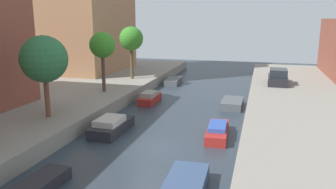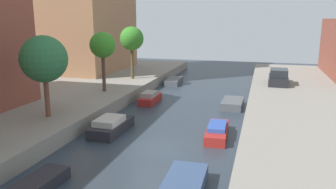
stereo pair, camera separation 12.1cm
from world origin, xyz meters
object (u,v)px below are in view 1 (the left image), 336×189
at_px(moored_boat_left_2, 38,186).
at_px(moored_boat_right_3, 217,131).
at_px(moored_boat_left_5, 173,81).
at_px(moored_boat_right_4, 232,103).
at_px(street_tree_2, 44,59).
at_px(moored_boat_right_2, 185,187).
at_px(street_tree_3, 102,46).
at_px(parked_car, 278,78).
at_px(street_tree_4, 131,39).
at_px(moored_boat_left_3, 111,126).
at_px(moored_boat_left_4, 150,98).

distance_m(moored_boat_left_2, moored_boat_right_3, 11.13).
height_order(moored_boat_left_5, moored_boat_right_4, moored_boat_right_4).
bearing_deg(street_tree_2, moored_boat_right_2, -28.17).
bearing_deg(street_tree_3, parked_car, 27.24).
bearing_deg(street_tree_4, parked_car, 3.75).
bearing_deg(moored_boat_right_2, moored_boat_left_3, 134.82).
bearing_deg(street_tree_4, moored_boat_left_5, 41.02).
relative_size(parked_car, moored_boat_left_2, 1.31).
xyz_separation_m(street_tree_3, moored_boat_right_3, (10.90, -6.31, -4.64)).
xyz_separation_m(street_tree_2, street_tree_3, (0.00, 8.19, 0.24)).
bearing_deg(street_tree_3, street_tree_4, 90.00).
bearing_deg(street_tree_2, moored_boat_left_2, -58.60).
bearing_deg(parked_car, moored_boat_right_3, -106.19).
xyz_separation_m(street_tree_4, moored_boat_right_3, (10.90, -13.03, -4.83)).
bearing_deg(moored_boat_right_4, moored_boat_left_5, 130.48).
distance_m(street_tree_4, moored_boat_left_3, 15.44).
xyz_separation_m(moored_boat_left_4, moored_boat_left_5, (-0.20, 9.10, -0.12)).
bearing_deg(moored_boat_right_4, parked_car, 59.29).
relative_size(street_tree_4, moored_boat_left_3, 1.44).
distance_m(moored_boat_left_2, moored_boat_left_5, 25.30).
bearing_deg(moored_boat_left_2, street_tree_3, 105.84).
relative_size(moored_boat_left_3, moored_boat_left_5, 1.05).
bearing_deg(moored_boat_left_3, moored_boat_left_5, 91.19).
xyz_separation_m(street_tree_4, moored_boat_left_3, (4.10, -14.11, -4.75)).
bearing_deg(moored_boat_right_3, street_tree_2, -170.19).
height_order(moored_boat_right_2, moored_boat_right_4, moored_boat_right_2).
xyz_separation_m(street_tree_2, street_tree_4, (-0.00, 14.92, 0.43)).
height_order(moored_boat_left_2, moored_boat_right_4, moored_boat_right_4).
height_order(street_tree_4, moored_boat_left_3, street_tree_4).
height_order(street_tree_2, moored_boat_right_2, street_tree_2).
bearing_deg(moored_boat_left_5, street_tree_4, -138.98).
distance_m(moored_boat_left_2, moored_boat_left_3, 7.93).
xyz_separation_m(moored_boat_left_5, moored_boat_right_4, (7.41, -8.69, 0.01)).
relative_size(street_tree_3, moored_boat_left_5, 1.43).
xyz_separation_m(street_tree_2, moored_boat_right_2, (10.49, -5.62, -4.44)).
bearing_deg(moored_boat_right_2, moored_boat_left_4, 114.02).
relative_size(street_tree_4, moored_boat_right_4, 1.68).
height_order(moored_boat_right_3, moored_boat_right_4, moored_boat_right_3).
xyz_separation_m(street_tree_4, moored_boat_right_4, (11.16, -5.43, -4.88)).
bearing_deg(moored_boat_left_3, parked_car, 54.25).
height_order(street_tree_2, street_tree_3, street_tree_2).
height_order(parked_car, moored_boat_left_5, parked_car).
relative_size(street_tree_3, moored_boat_left_2, 1.62).
xyz_separation_m(parked_car, moored_boat_left_2, (-10.62, -23.01, -1.34)).
height_order(street_tree_2, street_tree_4, street_tree_4).
xyz_separation_m(street_tree_3, moored_boat_right_2, (10.49, -13.81, -4.68)).
bearing_deg(moored_boat_right_3, street_tree_4, 129.90).
distance_m(moored_boat_left_2, moored_boat_right_2, 6.33).
height_order(street_tree_2, moored_boat_left_5, street_tree_2).
distance_m(moored_boat_right_2, moored_boat_right_4, 15.12).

